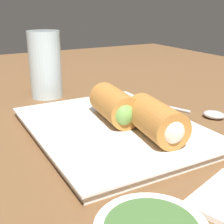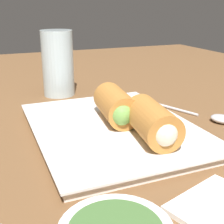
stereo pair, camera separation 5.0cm
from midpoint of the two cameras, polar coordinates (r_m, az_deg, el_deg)
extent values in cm
cube|color=brown|center=(46.52, -0.13, -5.99)|extent=(180.00, 140.00, 2.00)
cube|color=white|center=(47.53, -3.02, -3.33)|extent=(28.82, 22.17, 1.20)
cube|color=white|center=(47.24, -3.03, -2.49)|extent=(29.98, 23.06, 0.30)
cylinder|color=#B77533|center=(47.96, -2.95, 1.19)|extent=(10.21, 6.06, 4.95)
sphere|color=#6B9E47|center=(44.31, -1.19, -0.35)|extent=(3.22, 3.22, 3.22)
cylinder|color=#B77533|center=(42.14, 4.65, -1.48)|extent=(10.29, 6.27, 4.95)
sphere|color=beige|center=(38.74, 7.23, -3.49)|extent=(3.22, 3.22, 3.22)
cylinder|color=silver|center=(59.70, 7.30, 0.99)|extent=(9.84, 4.47, 0.50)
ellipsoid|color=silver|center=(55.42, 16.08, -0.67)|extent=(4.55, 4.09, 1.29)
cylinder|color=silver|center=(66.87, -14.24, 8.37)|extent=(6.60, 6.60, 13.65)
camera|label=1|loc=(0.03, -93.08, -1.08)|focal=50.00mm
camera|label=2|loc=(0.03, 86.92, 1.08)|focal=50.00mm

